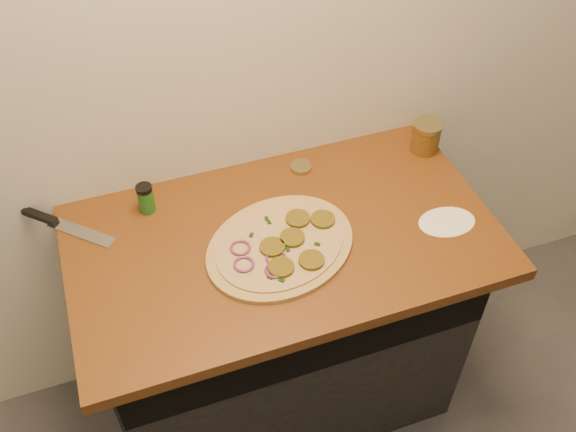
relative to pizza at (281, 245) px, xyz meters
name	(u,v)px	position (x,y,z in m)	size (l,w,h in m)	color
cabinet	(281,323)	(0.02, 0.08, -0.48)	(1.10, 0.60, 0.86)	black
countertop	(283,239)	(0.02, 0.05, -0.03)	(1.20, 0.70, 0.04)	brown
pizza	(281,245)	(0.00, 0.00, 0.00)	(0.56, 0.56, 0.03)	tan
chefs_knife	(59,224)	(-0.57, 0.29, -0.01)	(0.24, 0.23, 0.02)	#B7BAC1
mason_jar_lid	(301,167)	(0.17, 0.29, 0.00)	(0.07, 0.07, 0.01)	tan
salsa_jar	(426,136)	(0.57, 0.25, 0.04)	(0.09, 0.09, 0.10)	maroon
spice_shaker	(146,199)	(-0.32, 0.27, 0.04)	(0.05, 0.05, 0.09)	#226921
flour_spill	(447,222)	(0.48, -0.06, -0.01)	(0.17, 0.17, 0.00)	white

